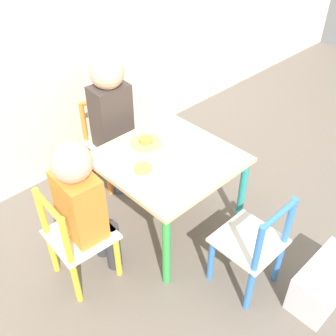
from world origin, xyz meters
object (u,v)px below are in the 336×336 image
child_left (83,201)px  plate_left (143,170)px  chair_yellow (76,239)px  chair_blue (253,246)px  child_back (112,111)px  plate_back (146,142)px  kids_table (168,167)px  chair_orange (110,142)px  storage_bin (324,282)px

child_left → plate_left: child_left is taller
chair_yellow → chair_blue: size_ratio=1.00×
child_back → plate_back: size_ratio=5.20×
child_left → plate_back: child_left is taller
kids_table → child_left: child_left is taller
kids_table → chair_blue: chair_blue is taller
chair_yellow → child_left: child_left is taller
kids_table → chair_blue: bearing=-90.3°
child_back → plate_back: child_back is taller
chair_orange → child_left: (-0.49, -0.49, 0.19)m
kids_table → plate_back: size_ratio=3.93×
child_left → plate_back: bearing=-70.8°
child_back → child_left: child_back is taller
child_back → chair_blue: bearing=-88.1°
chair_blue → child_back: bearing=-91.7°
child_left → plate_back: 0.48m
chair_blue → child_back: (0.03, 0.98, 0.23)m
kids_table → plate_left: 0.17m
plate_back → plate_left: 0.22m
child_back → child_left: 0.65m
chair_blue → plate_back: bearing=-89.9°
plate_back → storage_bin: (0.17, -0.95, -0.34)m
storage_bin → chair_orange: bearing=96.0°
kids_table → plate_back: bearing=90.0°
chair_blue → plate_back: 0.70m
plate_left → plate_back: bearing=45.0°
chair_yellow → storage_bin: bearing=-136.6°
child_back → plate_left: bearing=-108.3°
kids_table → plate_back: (0.00, 0.16, 0.07)m
plate_left → storage_bin: plate_left is taller
chair_yellow → chair_blue: bearing=-133.4°
chair_blue → plate_back: size_ratio=3.35×
plate_back → storage_bin: plate_back is taller
kids_table → child_back: 0.47m
chair_blue → plate_left: bearing=-73.2°
child_left → plate_left: size_ratio=4.04×
kids_table → child_back: size_ratio=0.76×
child_left → plate_left: (0.30, -0.03, 0.01)m
kids_table → plate_left: size_ratio=3.31×
storage_bin → plate_left: bearing=112.5°
chair_yellow → storage_bin: 1.09m
kids_table → chair_blue: 0.54m
chair_yellow → chair_orange: bearing=-45.2°
chair_yellow → plate_back: 0.57m
child_left → chair_yellow: bearing=90.0°
plate_left → storage_bin: size_ratio=0.53×
kids_table → child_left: size_ratio=0.82×
child_back → storage_bin: bearing=-79.8°
chair_orange → chair_yellow: bearing=-134.8°
child_back → chair_yellow: bearing=-138.2°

